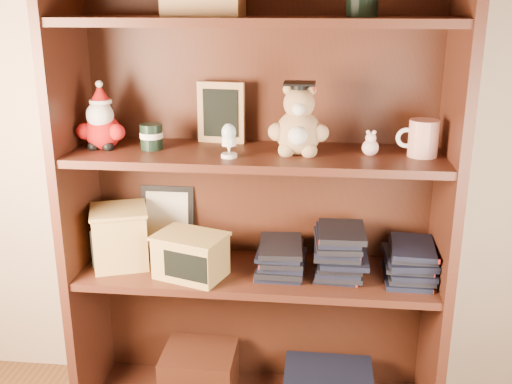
# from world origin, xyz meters

# --- Properties ---
(bookcase) EXTENTS (1.20, 0.35, 1.60)m
(bookcase) POSITION_xyz_m (-0.03, 1.36, 0.78)
(bookcase) COLOR #451F13
(bookcase) RESTS_ON ground
(shelf_lower) EXTENTS (1.14, 0.33, 0.02)m
(shelf_lower) POSITION_xyz_m (-0.02, 1.30, 0.54)
(shelf_lower) COLOR #451F13
(shelf_lower) RESTS_ON ground
(shelf_upper) EXTENTS (1.14, 0.33, 0.02)m
(shelf_upper) POSITION_xyz_m (-0.02, 1.30, 0.94)
(shelf_upper) COLOR #451F13
(shelf_upper) RESTS_ON ground
(santa_plush) EXTENTS (0.15, 0.11, 0.22)m
(santa_plush) POSITION_xyz_m (-0.51, 1.30, 1.03)
(santa_plush) COLOR #A50F0F
(santa_plush) RESTS_ON shelf_upper
(teachers_tin) EXTENTS (0.07, 0.07, 0.08)m
(teachers_tin) POSITION_xyz_m (-0.35, 1.30, 0.99)
(teachers_tin) COLOR black
(teachers_tin) RESTS_ON shelf_upper
(chalkboard_plaque) EXTENTS (0.15, 0.09, 0.20)m
(chalkboard_plaque) POSITION_xyz_m (-0.15, 1.42, 1.05)
(chalkboard_plaque) COLOR #9E7547
(chalkboard_plaque) RESTS_ON shelf_upper
(egg_cup) EXTENTS (0.05, 0.05, 0.10)m
(egg_cup) POSITION_xyz_m (-0.10, 1.23, 1.00)
(egg_cup) COLOR white
(egg_cup) RESTS_ON shelf_upper
(grad_teddy_bear) EXTENTS (0.18, 0.16, 0.22)m
(grad_teddy_bear) POSITION_xyz_m (0.11, 1.30, 1.03)
(grad_teddy_bear) COLOR tan
(grad_teddy_bear) RESTS_ON shelf_upper
(pink_figurine) EXTENTS (0.05, 0.05, 0.08)m
(pink_figurine) POSITION_xyz_m (0.32, 1.30, 0.98)
(pink_figurine) COLOR beige
(pink_figurine) RESTS_ON shelf_upper
(teacher_mug) EXTENTS (0.12, 0.09, 0.11)m
(teacher_mug) POSITION_xyz_m (0.47, 1.30, 1.01)
(teacher_mug) COLOR silver
(teacher_mug) RESTS_ON shelf_upper
(certificate_frame) EXTENTS (0.19, 0.05, 0.23)m
(certificate_frame) POSITION_xyz_m (-0.35, 1.44, 0.67)
(certificate_frame) COLOR black
(certificate_frame) RESTS_ON shelf_lower
(treats_box) EXTENTS (0.23, 0.23, 0.20)m
(treats_box) POSITION_xyz_m (-0.48, 1.30, 0.65)
(treats_box) COLOR tan
(treats_box) RESTS_ON shelf_lower
(pencils_box) EXTENTS (0.26, 0.22, 0.14)m
(pencils_box) POSITION_xyz_m (-0.23, 1.24, 0.62)
(pencils_box) COLOR tan
(pencils_box) RESTS_ON shelf_lower
(book_stack_left) EXTENTS (0.14, 0.20, 0.10)m
(book_stack_left) POSITION_xyz_m (0.06, 1.30, 0.60)
(book_stack_left) COLOR black
(book_stack_left) RESTS_ON shelf_lower
(book_stack_mid) EXTENTS (0.14, 0.20, 0.16)m
(book_stack_mid) POSITION_xyz_m (0.25, 1.30, 0.63)
(book_stack_mid) COLOR black
(book_stack_mid) RESTS_ON shelf_lower
(book_stack_right) EXTENTS (0.14, 0.20, 0.11)m
(book_stack_right) POSITION_xyz_m (0.46, 1.30, 0.61)
(book_stack_right) COLOR black
(book_stack_right) RESTS_ON shelf_lower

